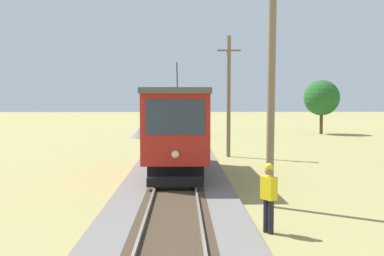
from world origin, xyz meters
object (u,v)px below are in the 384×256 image
object	(u,v)px
utility_pole_near_tram	(272,70)
track_worker	(269,195)
gravel_pile	(141,132)
utility_pole_mid	(229,95)
freight_car	(180,119)
tree_left_far	(322,98)
red_tram	(177,127)

from	to	relation	value
utility_pole_near_tram	track_worker	distance (m)	4.29
utility_pole_near_tram	gravel_pile	size ratio (longest dim) A/B	3.65
utility_pole_mid	freight_car	bearing A→B (deg)	99.92
freight_car	tree_left_far	world-z (taller)	tree_left_far
tree_left_far	freight_car	bearing A→B (deg)	-176.98
utility_pole_near_tram	utility_pole_mid	xyz separation A→B (m)	(0.00, 12.63, -0.61)
gravel_pile	utility_pole_mid	bearing A→B (deg)	-64.26
gravel_pile	track_worker	distance (m)	29.46
utility_pole_mid	gravel_pile	world-z (taller)	utility_pole_mid
red_tram	freight_car	distance (m)	23.83
utility_pole_near_tram	utility_pole_mid	size ratio (longest dim) A/B	1.17
freight_car	gravel_pile	world-z (taller)	freight_car
freight_car	utility_pole_near_tram	world-z (taller)	utility_pole_near_tram
red_tram	tree_left_far	world-z (taller)	tree_left_far
freight_car	tree_left_far	distance (m)	14.43
track_worker	tree_left_far	distance (m)	35.35
freight_car	utility_pole_mid	size ratio (longest dim) A/B	0.72
freight_car	tree_left_far	size ratio (longest dim) A/B	0.96
tree_left_far	utility_pole_near_tram	bearing A→B (deg)	-110.23
utility_pole_near_tram	track_worker	world-z (taller)	utility_pole_near_tram
utility_pole_mid	tree_left_far	distance (m)	21.16
track_worker	freight_car	bearing A→B (deg)	60.31
freight_car	gravel_pile	size ratio (longest dim) A/B	2.26
gravel_pile	tree_left_far	bearing A→B (deg)	13.79
gravel_pile	tree_left_far	world-z (taller)	tree_left_far
utility_pole_mid	red_tram	bearing A→B (deg)	-114.26
red_tram	utility_pole_mid	xyz separation A→B (m)	(3.00, 6.66, 1.50)
utility_pole_mid	track_worker	bearing A→B (deg)	-92.14
freight_car	tree_left_far	bearing A→B (deg)	3.02
red_tram	utility_pole_near_tram	size ratio (longest dim) A/B	1.02
freight_car	tree_left_far	xyz separation A→B (m)	(14.26, 0.75, 2.09)
utility_pole_near_tram	tree_left_far	xyz separation A→B (m)	(11.26, 30.54, -0.65)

